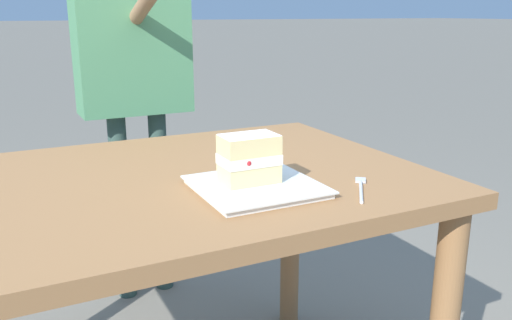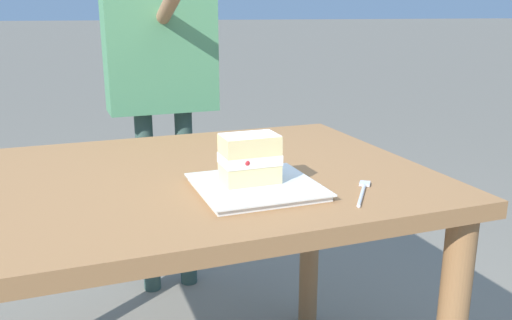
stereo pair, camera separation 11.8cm
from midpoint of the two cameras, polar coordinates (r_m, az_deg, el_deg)
name	(u,v)px [view 2 (the right image)]	position (r m, az deg, el deg)	size (l,w,h in m)	color
patio_table	(174,217)	(1.36, -6.29, -6.16)	(1.27, 0.88, 0.76)	olive
dessert_plate	(256,187)	(1.20, 2.82, -2.92)	(0.27, 0.27, 0.02)	white
cake_slice	(250,158)	(1.20, 2.15, 0.12)	(0.13, 0.09, 0.11)	#EAD18C
dessert_fork	(363,191)	(1.22, 14.07, -3.31)	(0.11, 0.15, 0.01)	silver
diner_person	(160,47)	(2.12, -8.60, 11.87)	(0.42, 0.55, 1.53)	#334B43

